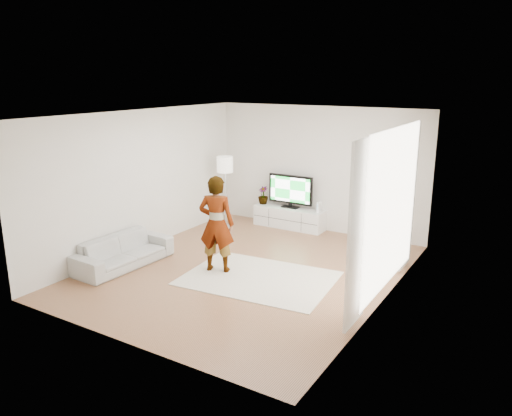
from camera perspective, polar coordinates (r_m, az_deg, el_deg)
The scene contains 17 objects.
floor at distance 9.15m, azimuth -1.00°, elevation -7.12°, with size 6.00×6.00×0.00m, color #AE744E.
ceiling at distance 8.51m, azimuth -1.08°, elevation 10.64°, with size 6.00×6.00×0.00m, color white.
wall_left at distance 10.25m, azimuth -12.94°, elevation 3.09°, with size 0.02×6.00×2.80m, color silver.
wall_right at distance 7.72m, azimuth 14.83°, elevation -0.85°, with size 0.02×6.00×2.80m, color silver.
wall_back at distance 11.32m, azimuth 7.14°, elevation 4.44°, with size 5.00×0.02×2.80m, color silver.
wall_front at distance 6.49m, azimuth -15.38°, elevation -3.87°, with size 5.00×0.02×2.80m, color silver.
window at distance 8.00m, azimuth 15.35°, elevation 0.02°, with size 0.01×2.60×2.50m, color white.
curtain_near at distance 6.85m, azimuth 11.57°, elevation -3.08°, with size 0.04×0.70×2.60m, color white.
curtain_far at distance 9.26m, azimuth 17.11°, elevation 1.24°, with size 0.04×0.70×2.60m, color white.
media_console at distance 11.63m, azimuth 3.85°, elevation -1.10°, with size 1.68×0.48×0.47m.
television at distance 11.49m, azimuth 3.97°, elevation 2.06°, with size 1.10×0.22×0.76m.
game_console at distance 11.23m, azimuth 7.21°, elevation 0.10°, with size 0.07×0.17×0.23m.
potted_plant at distance 11.85m, azimuth 0.82°, elevation 1.48°, with size 0.24×0.24×0.42m, color #3F7238.
rug at distance 8.79m, azimuth 0.29°, elevation -8.03°, with size 2.54×1.83×0.01m, color beige.
player at distance 8.87m, azimuth -4.53°, elevation -1.83°, with size 0.64×0.42×1.75m, color #334772.
sofa at distance 9.59m, azimuth -14.90°, elevation -4.81°, with size 1.91×0.75×0.56m, color silver.
floor_lamp at distance 11.45m, azimuth -3.57°, elevation 4.63°, with size 0.37×0.37×1.65m.
Camera 1 is at (4.55, -7.17, 3.42)m, focal length 35.00 mm.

